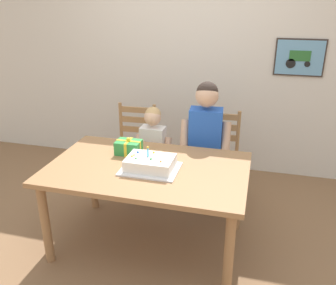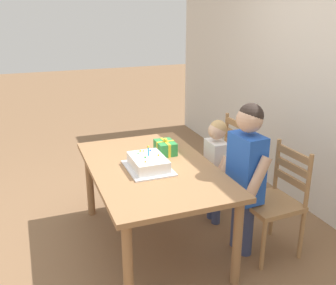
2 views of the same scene
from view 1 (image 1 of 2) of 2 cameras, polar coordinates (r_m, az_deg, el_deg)
name	(u,v)px [view 1 (image 1 of 2)]	position (r m, az deg, el deg)	size (l,w,h in m)	color
ground_plane	(149,243)	(3.22, -3.00, -15.68)	(20.00, 20.00, 0.00)	#846042
back_wall	(192,60)	(4.25, 3.86, 13.04)	(6.40, 0.11, 2.60)	silver
dining_table	(148,176)	(2.87, -3.26, -5.39)	(1.57, 0.98, 0.74)	#9E7047
birthday_cake	(150,164)	(2.76, -2.86, -3.43)	(0.44, 0.34, 0.19)	silver
gift_box_red_large	(129,147)	(3.05, -6.30, -0.74)	(0.21, 0.16, 0.15)	#2D8E42
chair_left	(134,148)	(3.85, -5.39, -0.90)	(0.44, 0.44, 0.92)	#A87A4C
chair_right	(217,157)	(3.66, 7.83, -2.30)	(0.44, 0.44, 0.92)	#A87A4C
child_older	(205,135)	(3.33, 5.98, 1.14)	(0.48, 0.28, 1.29)	#38426B
child_younger	(153,146)	(3.50, -2.39, -0.62)	(0.37, 0.21, 1.02)	#38426B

